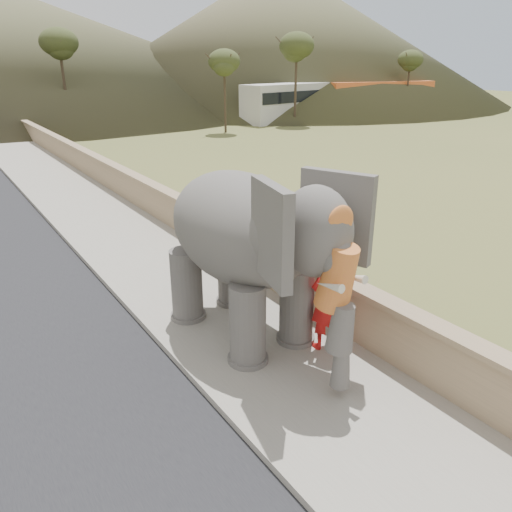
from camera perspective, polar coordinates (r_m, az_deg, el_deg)
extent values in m
plane|color=olive|center=(7.72, 12.44, -19.55)|extent=(160.00, 160.00, 0.00)
cube|color=#9E9687|center=(15.35, -14.95, 2.06)|extent=(3.00, 120.00, 0.15)
cube|color=tan|center=(15.77, -9.46, 4.83)|extent=(0.30, 120.00, 1.10)
imported|color=brown|center=(17.41, 7.83, 6.60)|extent=(1.50, 1.16, 1.15)
imported|color=silver|center=(45.85, -6.53, 16.07)|extent=(4.55, 3.03, 1.44)
cube|color=beige|center=(45.59, 4.50, 17.15)|extent=(11.27, 4.49, 3.10)
cube|color=orange|center=(50.59, 13.79, 17.07)|extent=(11.26, 4.34, 3.10)
cone|color=brown|center=(69.01, 2.58, 24.03)|extent=(56.00, 56.00, 16.00)
imported|color=red|center=(8.86, 8.11, -4.82)|extent=(0.70, 0.46, 1.91)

